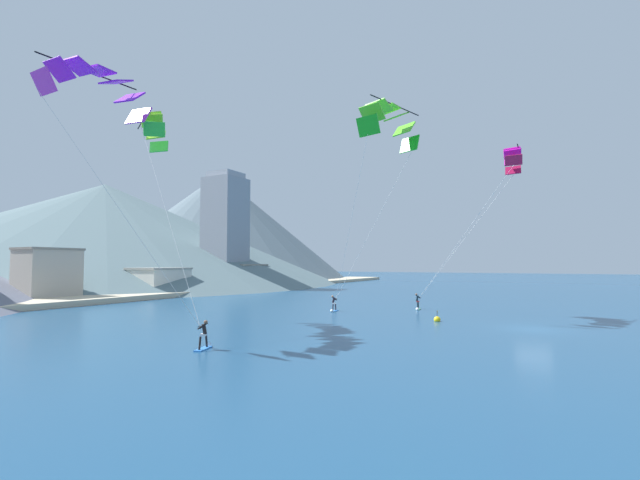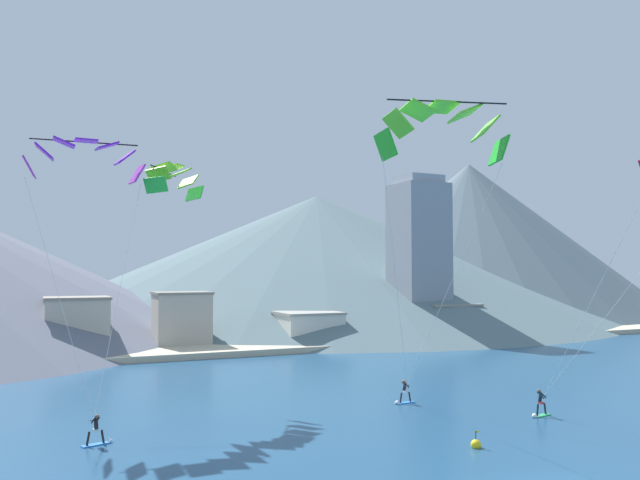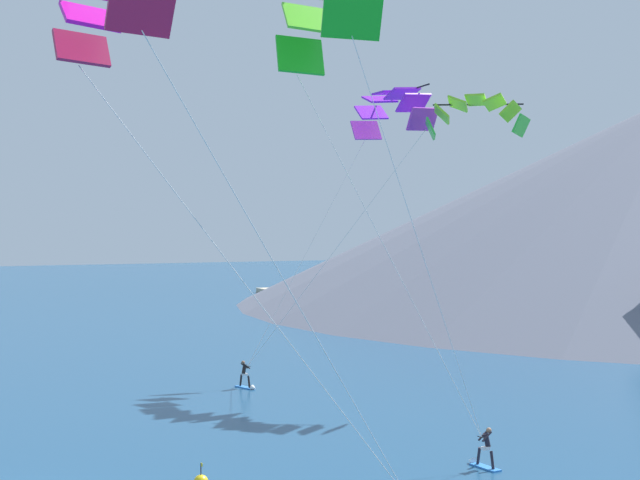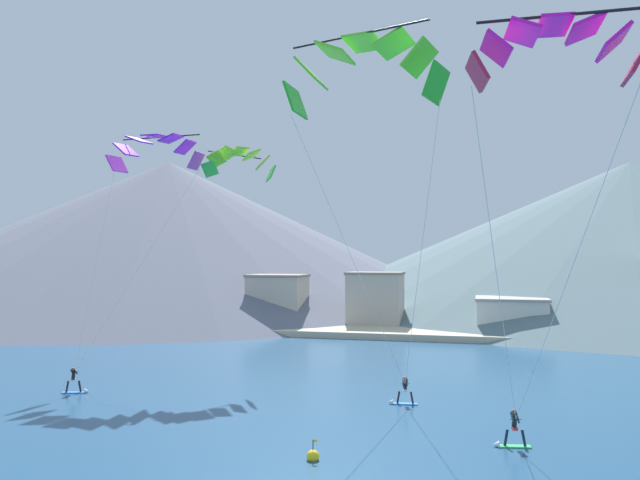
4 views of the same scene
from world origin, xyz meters
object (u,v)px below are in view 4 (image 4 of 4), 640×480
at_px(parafoil_kite_mid_center, 363,66).
at_px(parafoil_kite_distant_high_outer, 240,160).
at_px(parafoil_kite_near_lead, 554,48).
at_px(race_marker_buoy, 313,456).
at_px(kitesurfer_near_trail, 77,385).
at_px(kitesurfer_mid_center, 401,396).
at_px(parafoil_kite_near_trail, 155,149).
at_px(kitesurfer_near_lead, 510,435).

height_order(parafoil_kite_mid_center, parafoil_kite_distant_high_outer, parafoil_kite_mid_center).
height_order(parafoil_kite_near_lead, race_marker_buoy, parafoil_kite_near_lead).
distance_m(kitesurfer_near_trail, parafoil_kite_mid_center, 26.91).
xyz_separation_m(kitesurfer_mid_center, parafoil_kite_mid_center, (-1.08, -6.52, 17.97)).
height_order(parafoil_kite_near_trail, parafoil_kite_distant_high_outer, parafoil_kite_near_trail).
bearing_deg(kitesurfer_near_lead, parafoil_kite_mid_center, 175.24).
xyz_separation_m(kitesurfer_near_trail, kitesurfer_mid_center, (20.65, 2.16, -0.02)).
bearing_deg(kitesurfer_mid_center, race_marker_buoy, -102.46).
xyz_separation_m(parafoil_kite_near_lead, race_marker_buoy, (-9.35, 5.44, -15.24)).
distance_m(kitesurfer_near_lead, parafoil_kite_near_lead, 17.65).
xyz_separation_m(parafoil_kite_near_trail, parafoil_kite_distant_high_outer, (6.56, 1.98, -0.91)).
distance_m(kitesurfer_near_lead, kitesurfer_mid_center, 9.22).
bearing_deg(parafoil_kite_near_trail, parafoil_kite_near_lead, -41.61).
height_order(parafoil_kite_near_trail, race_marker_buoy, parafoil_kite_near_trail).
relative_size(parafoil_kite_near_lead, parafoil_kite_near_trail, 0.86).
height_order(kitesurfer_near_lead, race_marker_buoy, kitesurfer_near_lead).
relative_size(kitesurfer_near_lead, race_marker_buoy, 1.75).
relative_size(kitesurfer_mid_center, race_marker_buoy, 1.74).
distance_m(kitesurfer_mid_center, parafoil_kite_near_trail, 28.22).
bearing_deg(parafoil_kite_mid_center, parafoil_kite_distant_high_outer, 128.65).
bearing_deg(parafoil_kite_distant_high_outer, kitesurfer_near_trail, -117.10).
xyz_separation_m(parafoil_kite_near_lead, parafoil_kite_mid_center, (-7.97, 10.06, 3.06)).
distance_m(kitesurfer_mid_center, parafoil_kite_distant_high_outer, 23.88).
xyz_separation_m(kitesurfer_near_lead, parafoil_kite_mid_center, (-6.96, 0.58, 17.91)).
height_order(kitesurfer_near_lead, parafoil_kite_mid_center, parafoil_kite_mid_center).
bearing_deg(kitesurfer_near_trail, race_marker_buoy, -26.30).
distance_m(kitesurfer_mid_center, parafoil_kite_mid_center, 19.15).
relative_size(kitesurfer_near_lead, parafoil_kite_near_trail, 0.10).
xyz_separation_m(kitesurfer_near_trail, parafoil_kite_near_lead, (27.54, -14.43, 14.88)).
height_order(kitesurfer_near_trail, parafoil_kite_near_lead, parafoil_kite_near_lead).
height_order(parafoil_kite_near_trail, parafoil_kite_mid_center, parafoil_kite_mid_center).
distance_m(kitesurfer_near_trail, parafoil_kite_near_trail, 19.93).
relative_size(kitesurfer_mid_center, parafoil_kite_near_trail, 0.10).
bearing_deg(kitesurfer_mid_center, parafoil_kite_near_trail, 158.79).
relative_size(parafoil_kite_near_lead, race_marker_buoy, 14.63).
relative_size(kitesurfer_near_trail, kitesurfer_mid_center, 1.00).
height_order(kitesurfer_near_lead, parafoil_kite_near_trail, parafoil_kite_near_trail).
bearing_deg(kitesurfer_mid_center, kitesurfer_near_lead, -50.34).
height_order(parafoil_kite_distant_high_outer, race_marker_buoy, parafoil_kite_distant_high_outer).
xyz_separation_m(parafoil_kite_mid_center, race_marker_buoy, (-1.39, -4.63, -18.30)).
xyz_separation_m(parafoil_kite_near_trail, race_marker_buoy, (18.47, -19.27, -17.42)).
bearing_deg(kitesurfer_near_trail, kitesurfer_mid_center, 5.97).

